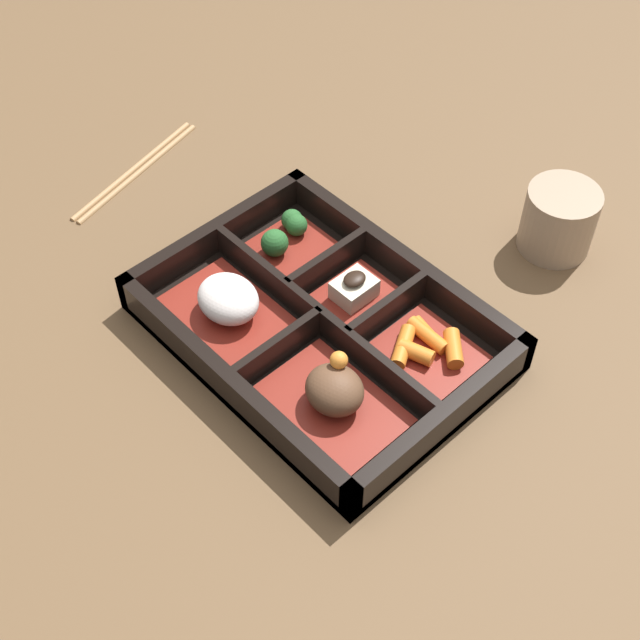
{
  "coord_description": "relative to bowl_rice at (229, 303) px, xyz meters",
  "views": [
    {
      "loc": [
        -0.4,
        0.38,
        0.67
      ],
      "look_at": [
        0.0,
        0.0,
        0.03
      ],
      "focal_mm": 50.0,
      "sensor_mm": 36.0,
      "label": 1
    }
  ],
  "objects": [
    {
      "name": "bowl_greens",
      "position": [
        0.03,
        -0.1,
        -0.01
      ],
      "size": [
        0.08,
        0.08,
        0.03
      ],
      "color": "maroon",
      "rests_on": "bento_base"
    },
    {
      "name": "ground_plane",
      "position": [
        -0.07,
        -0.05,
        -0.03
      ],
      "size": [
        3.0,
        3.0,
        0.0
      ],
      "primitive_type": "plane",
      "color": "brown"
    },
    {
      "name": "bento_rim",
      "position": [
        -0.07,
        -0.05,
        -0.01
      ],
      "size": [
        0.33,
        0.24,
        0.04
      ],
      "color": "black",
      "rests_on": "ground_plane"
    },
    {
      "name": "chopsticks",
      "position": [
        0.25,
        -0.06,
        -0.02
      ],
      "size": [
        0.06,
        0.2,
        0.01
      ],
      "color": "#A87F51",
      "rests_on": "ground_plane"
    },
    {
      "name": "bento_base",
      "position": [
        -0.07,
        -0.05,
        -0.02
      ],
      "size": [
        0.33,
        0.24,
        0.01
      ],
      "color": "black",
      "rests_on": "ground_plane"
    },
    {
      "name": "bowl_stew",
      "position": [
        -0.15,
        -0.0,
        -0.0
      ],
      "size": [
        0.13,
        0.08,
        0.05
      ],
      "color": "maroon",
      "rests_on": "bento_base"
    },
    {
      "name": "bowl_tofu",
      "position": [
        -0.07,
        -0.1,
        -0.01
      ],
      "size": [
        0.06,
        0.08,
        0.03
      ],
      "color": "maroon",
      "rests_on": "bento_base"
    },
    {
      "name": "bowl_rice",
      "position": [
        0.0,
        0.0,
        0.0
      ],
      "size": [
        0.13,
        0.08,
        0.04
      ],
      "color": "maroon",
      "rests_on": "bento_base"
    },
    {
      "name": "tea_cup",
      "position": [
        -0.15,
        -0.32,
        0.01
      ],
      "size": [
        0.08,
        0.08,
        0.07
      ],
      "color": "gray",
      "rests_on": "ground_plane"
    },
    {
      "name": "bowl_carrots",
      "position": [
        -0.16,
        -0.1,
        -0.01
      ],
      "size": [
        0.09,
        0.08,
        0.02
      ],
      "color": "maroon",
      "rests_on": "bento_base"
    }
  ]
}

